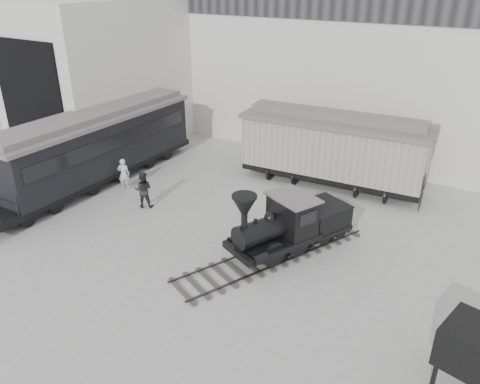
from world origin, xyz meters
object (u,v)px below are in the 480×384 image
Objects in this scene: boxcar at (333,147)px; passenger_coach at (97,146)px; locomotive at (286,228)px; visitor_b at (143,190)px; visitor_a at (124,174)px.

boxcar is 0.73× the size of passenger_coach.
locomotive reaches higher than visitor_b.
passenger_coach reaches higher than visitor_a.
passenger_coach is 7.50× the size of visitor_b.
visitor_a is 0.94× the size of visitor_b.
visitor_b reaches higher than visitor_a.
locomotive is 7.65m from visitor_b.
boxcar reaches higher than passenger_coach.
locomotive is 0.87× the size of boxcar.
visitor_a is at bearing -162.33° from locomotive.
boxcar is at bearing -173.99° from visitor_a.
passenger_coach is (-11.83, 1.05, 0.87)m from locomotive.
visitor_b is (2.29, -0.99, 0.06)m from visitor_a.
visitor_b is at bearing -156.59° from locomotive.
boxcar is at bearing 121.33° from locomotive.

